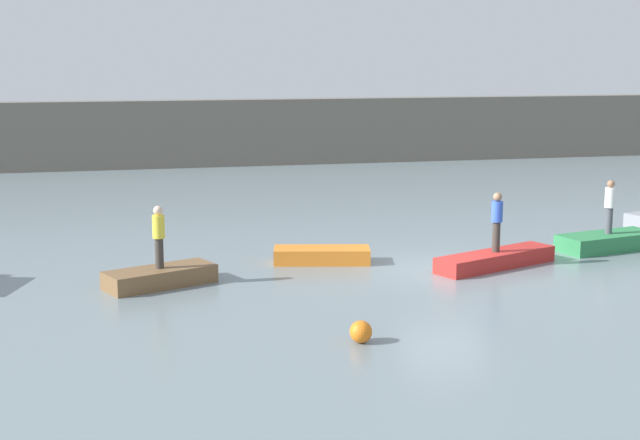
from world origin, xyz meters
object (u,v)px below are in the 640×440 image
person_white_shirt (610,204)px  rowboat_green (608,242)px  rowboat_orange (322,255)px  rowboat_red (495,259)px  person_blue_shirt (497,219)px  person_yellow_shirt (159,233)px  mooring_buoy (361,332)px  rowboat_brown (160,277)px

person_white_shirt → rowboat_green: bearing=0.0°
rowboat_orange → rowboat_red: bearing=-7.3°
person_blue_shirt → person_yellow_shirt: person_blue_shirt is taller
rowboat_green → person_yellow_shirt: (-13.79, -1.37, 1.14)m
rowboat_green → mooring_buoy: size_ratio=6.74×
rowboat_orange → rowboat_brown: bearing=-148.1°
person_white_shirt → mooring_buoy: person_white_shirt is taller
mooring_buoy → person_white_shirt: bearing=35.9°
rowboat_red → person_yellow_shirt: bearing=157.2°
rowboat_orange → person_yellow_shirt: person_yellow_shirt is taller
person_blue_shirt → rowboat_brown: bearing=179.8°
rowboat_green → mooring_buoy: 12.33m
rowboat_orange → person_blue_shirt: bearing=-7.3°
rowboat_orange → mooring_buoy: bearing=-84.6°
person_blue_shirt → person_white_shirt: bearing=17.8°
person_blue_shirt → person_white_shirt: person_white_shirt is taller
person_yellow_shirt → rowboat_brown: bearing=-90.0°
rowboat_orange → mooring_buoy: size_ratio=5.77×
person_blue_shirt → person_white_shirt: (4.35, 1.40, 0.03)m
rowboat_brown → person_yellow_shirt: 1.16m
rowboat_brown → person_yellow_shirt: size_ratio=1.74×
rowboat_brown → person_blue_shirt: person_blue_shirt is taller
rowboat_green → person_yellow_shirt: 13.90m
rowboat_orange → rowboat_red: size_ratio=0.70×
rowboat_green → mooring_buoy: bearing=-156.5°
rowboat_red → person_white_shirt: bearing=-4.9°
rowboat_red → person_yellow_shirt: (-9.43, 0.03, 1.17)m
rowboat_red → rowboat_green: bearing=-4.9°
mooring_buoy → rowboat_brown: bearing=123.0°
rowboat_red → person_white_shirt: (4.35, 1.40, 1.21)m
person_blue_shirt → person_yellow_shirt: bearing=179.8°
rowboat_orange → rowboat_green: 9.04m
person_yellow_shirt → mooring_buoy: size_ratio=3.43×
person_white_shirt → mooring_buoy: (-9.98, -7.24, -1.20)m
rowboat_brown → person_blue_shirt: bearing=-23.2°
rowboat_brown → rowboat_orange: 5.04m
rowboat_orange → rowboat_green: (9.03, -0.30, 0.04)m
rowboat_green → rowboat_red: bearing=-174.6°
rowboat_brown → person_white_shirt: bearing=-17.4°
rowboat_red → mooring_buoy: bearing=-156.6°
person_yellow_shirt → rowboat_red: bearing=-0.2°
person_yellow_shirt → mooring_buoy: person_yellow_shirt is taller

